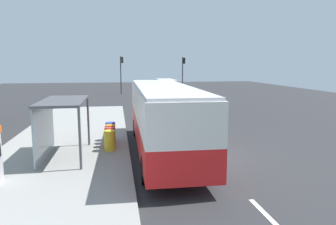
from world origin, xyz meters
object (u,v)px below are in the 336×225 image
sedan_near (155,85)px  recycling_bin_blue (110,131)px  recycling_bin_red (110,137)px  traffic_light_far_side (121,69)px  traffic_light_near_side (183,70)px  bus_shelter (56,114)px  white_van (166,87)px  bus (163,115)px  recycling_bin_yellow (110,140)px  recycling_bin_orange (110,134)px

sedan_near → recycling_bin_blue: bearing=-100.6°
recycling_bin_red → traffic_light_far_side: traffic_light_far_side is taller
sedan_near → recycling_bin_red: size_ratio=4.73×
traffic_light_near_side → bus_shelter: traffic_light_near_side is taller
white_van → recycling_bin_red: size_ratio=5.54×
bus → traffic_light_far_side: bearing=92.6°
bus_shelter → recycling_bin_blue: bearing=51.8°
traffic_light_far_side → sedan_near: bearing=50.7°
bus → sedan_near: bus is taller
recycling_bin_yellow → recycling_bin_blue: 2.10m
recycling_bin_orange → recycling_bin_yellow: bearing=-90.0°
white_van → bus_shelter: size_ratio=1.31×
white_van → recycling_bin_blue: 22.86m
white_van → recycling_bin_yellow: (-6.40, -24.03, -0.69)m
recycling_bin_red → traffic_light_near_side: 30.60m
recycling_bin_blue → traffic_light_far_side: 28.45m
sedan_near → traffic_light_far_side: size_ratio=0.86×
white_van → recycling_bin_yellow: 24.88m
white_van → recycling_bin_orange: (-6.40, -22.63, -0.69)m
traffic_light_far_side → recycling_bin_orange: bearing=-92.2°
sedan_near → traffic_light_near_side: traffic_light_near_side is taller
white_van → recycling_bin_yellow: size_ratio=5.54×
sedan_near → traffic_light_far_side: (-5.41, -6.61, 2.67)m
traffic_light_near_side → bus_shelter: size_ratio=1.28×
sedan_near → recycling_bin_yellow: size_ratio=4.73×
traffic_light_near_side → traffic_light_far_side: size_ratio=0.98×
recycling_bin_yellow → recycling_bin_red: bearing=90.0°
bus → recycling_bin_yellow: bus is taller
recycling_bin_orange → bus_shelter: 3.38m
bus → sedan_near: bearing=83.9°
sedan_near → traffic_light_far_side: 8.95m
recycling_bin_yellow → recycling_bin_red: size_ratio=1.00×
recycling_bin_orange → traffic_light_far_side: 29.15m
bus → recycling_bin_blue: 3.66m
recycling_bin_blue → bus_shelter: (-2.21, -2.81, 1.44)m
bus → bus_shelter: size_ratio=2.76×
traffic_light_far_side → recycling_bin_yellow: bearing=-92.1°
recycling_bin_yellow → recycling_bin_red: 0.70m
bus → recycling_bin_blue: bearing=135.9°
bus_shelter → white_van: bearing=70.8°
recycling_bin_yellow → traffic_light_near_side: traffic_light_near_side is taller
traffic_light_near_side → white_van: bearing=-120.7°
white_van → sedan_near: (0.10, 12.97, -0.55)m
recycling_bin_yellow → traffic_light_far_side: (1.10, 30.39, 2.81)m
recycling_bin_blue → traffic_light_far_side: (1.10, 28.29, 2.81)m
white_van → recycling_bin_orange: 23.53m
recycling_bin_red → traffic_light_near_side: size_ratio=0.19×
recycling_bin_blue → traffic_light_near_side: bearing=70.6°
recycling_bin_blue → recycling_bin_yellow: bearing=-90.0°
white_van → sedan_near: white_van is taller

